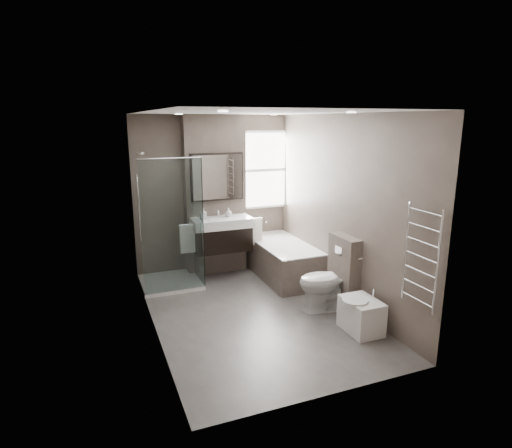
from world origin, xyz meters
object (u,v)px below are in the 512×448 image
toilet (328,281)px  bidet (361,315)px  vanity (222,234)px  bathtub (282,258)px

toilet → bidet: size_ratio=1.53×
vanity → toilet: size_ratio=1.17×
vanity → toilet: (0.97, -1.68, -0.34)m
vanity → toilet: vanity is taller
bathtub → toilet: bearing=-88.1°
vanity → bidet: bearing=-66.9°
vanity → bidet: (1.01, -2.38, -0.52)m
vanity → bidet: size_ratio=1.79×
vanity → bathtub: size_ratio=0.59×
toilet → bidet: toilet is taller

